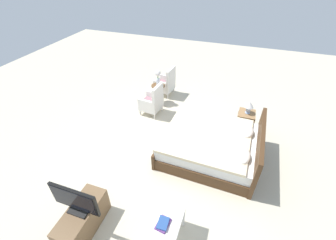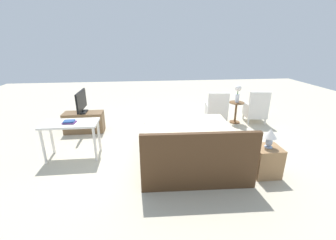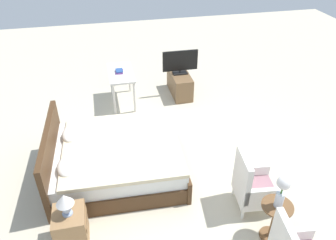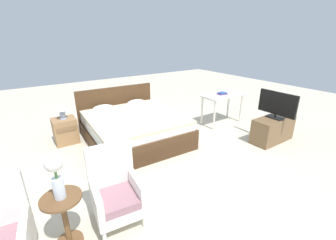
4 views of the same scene
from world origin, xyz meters
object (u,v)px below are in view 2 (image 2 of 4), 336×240
Objects in this scene: armchair_by_window_right at (216,111)px; tv_flatscreen at (81,102)px; flower_vase at (238,92)px; side_table at (236,110)px; tv_stand at (84,122)px; bed at (190,146)px; armchair_by_window_left at (256,110)px; nightstand at (266,161)px; table_lamp at (270,136)px; book_stack at (69,122)px; vanity_desk at (71,128)px.

tv_flatscreen is at bearing 3.05° from armchair_by_window_right.
armchair_by_window_right is at bearing 4.64° from flower_vase.
tv_stand is (4.07, 0.23, -0.12)m from side_table.
bed reaches higher than tv_stand.
armchair_by_window_left is 1.00× the size of armchair_by_window_right.
nightstand is at bearing 146.84° from tv_stand.
armchair_by_window_right is 0.77m from flower_vase.
tv_flatscreen is at bearing -33.16° from table_lamp.
armchair_by_window_left is 1.76× the size of nightstand.
tv_flatscreen reaches higher than tv_stand.
armchair_by_window_right is at bearing -176.95° from tv_stand.
bed is at bearing 48.52° from side_table.
armchair_by_window_left is at bearing -161.18° from book_stack.
flower_vase is 2.69m from nightstand.
nightstand is 4.31m from tv_flatscreen.
tv_stand is at bearing -33.16° from nightstand.
bed is 2.18m from armchair_by_window_right.
armchair_by_window_left is 1.54× the size of side_table.
armchair_by_window_left is at bearing -177.70° from tv_stand.
table_lamp is (1.06, 2.52, 0.36)m from armchair_by_window_left.
flower_vase is (-0.00, -0.00, 0.52)m from side_table.
tv_stand is 3.89× the size of book_stack.
armchair_by_window_right is at bearing 4.64° from side_table.
armchair_by_window_left is 1.13m from armchair_by_window_right.
armchair_by_window_left is at bearing -161.53° from vanity_desk.
armchair_by_window_right is 0.96× the size of tv_stand.
flower_vase is 4.08m from tv_flatscreen.
vanity_desk is (3.39, 1.51, 0.25)m from armchair_by_window_right.
flower_vase reaches higher than armchair_by_window_right.
bed is at bearing 144.82° from tv_flatscreen.
tv_stand is at bearing 2.30° from armchair_by_window_left.
armchair_by_window_right is 2.79× the size of table_lamp.
vanity_desk is (3.97, 1.56, -0.27)m from flower_vase.
table_lamp is at bearing 164.20° from book_stack.
tv_stand is at bearing -85.52° from vanity_desk.
bed reaches higher than table_lamp.
armchair_by_window_left is at bearing -177.70° from tv_flatscreen.
side_table is at bearing -100.92° from nightstand.
table_lamp is 4.27m from tv_flatscreen.
vanity_desk is (3.47, -1.01, -0.12)m from table_lamp.
armchair_by_window_right is 3.53m from tv_flatscreen.
nightstand is at bearing 146.85° from tv_flatscreen.
tv_flatscreen is (4.07, 0.23, -0.10)m from flower_vase.
side_table is 2.64m from table_lamp.
nightstand is at bearing 91.78° from armchair_by_window_right.
tv_flatscreen is (3.58, -2.34, 0.05)m from table_lamp.
book_stack is (2.27, -0.32, 0.46)m from bed.
flower_vase reaches higher than book_stack.
tv_stand is at bearing 3.27° from flower_vase.
nightstand is 1.59× the size of table_lamp.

